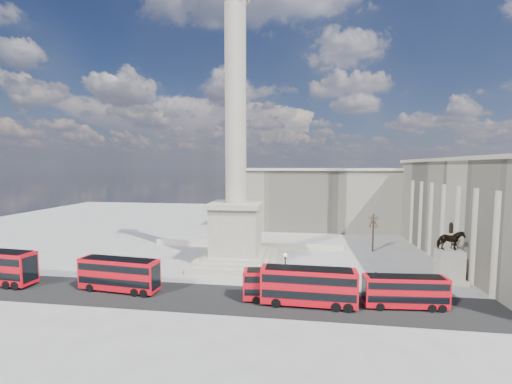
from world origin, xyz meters
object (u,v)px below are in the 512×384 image
Objects in this scene: equestrian_statue at (449,261)px; pedestrian_crossing at (287,270)px; red_bus_b at (309,286)px; nelsons_column at (236,190)px; red_bus_a at (120,274)px; victorian_lamp at (285,271)px; red_bus_d at (405,291)px; red_bus_c at (283,285)px; pedestrian_walking at (376,277)px; pedestrian_standing at (438,289)px.

pedestrian_crossing is at bearing -179.30° from equestrian_statue.
red_bus_b is 11.10m from pedestrian_crossing.
nelsons_column is 4.37× the size of red_bus_a.
red_bus_b is at bearing -37.24° from victorian_lamp.
pedestrian_crossing is at bearing 28.18° from red_bus_a.
red_bus_d is at bearing -31.67° from nelsons_column.
red_bus_c is at bearing 157.26° from pedestrian_crossing.
nelsons_column is at bearing 115.93° from red_bus_c.
red_bus_c is at bearing -58.44° from nelsons_column.
red_bus_b is (12.16, -15.55, -10.46)m from nelsons_column.
red_bus_b reaches higher than pedestrian_walking.
red_bus_b is at bearing 21.40° from pedestrian_standing.
pedestrian_crossing is (22.49, 9.47, -1.50)m from red_bus_a.
red_bus_a is 0.98× the size of red_bus_b.
pedestrian_walking is 0.92× the size of pedestrian_crossing.
red_bus_b is 7.14× the size of pedestrian_walking.
red_bus_d is (23.69, -14.62, -10.85)m from nelsons_column.
red_bus_a is at bearing 174.07° from red_bus_c.
red_bus_b is at bearing 174.26° from pedestrian_crossing.
equestrian_statue is (9.28, 9.91, 1.08)m from red_bus_d.
pedestrian_crossing is (0.16, 9.59, -1.23)m from red_bus_c.
pedestrian_standing is at bearing 11.01° from red_bus_a.
red_bus_d is at bearing 5.11° from red_bus_a.
pedestrian_standing is at bearing -124.14° from equestrian_statue.
equestrian_statue reaches higher than red_bus_d.
red_bus_a is 37.06m from red_bus_d.
pedestrian_crossing reaches higher than pedestrian_walking.
red_bus_d reaches higher than pedestrian_crossing.
red_bus_a is 22.33m from red_bus_c.
red_bus_c is 1.74× the size of victorian_lamp.
pedestrian_crossing is at bearing 90.30° from victorian_lamp.
red_bus_c is at bearing -157.62° from equestrian_statue.
equestrian_statue is (32.97, -4.70, -9.77)m from nelsons_column.
victorian_lamp is 0.65× the size of equestrian_statue.
nelsons_column is at bearing 171.88° from equestrian_statue.
nelsons_column is 34.71m from equestrian_statue.
red_bus_c is at bearing -168.80° from pedestrian_walking.
pedestrian_crossing is at bearing -28.72° from nelsons_column.
red_bus_a is at bearing 91.06° from pedestrian_crossing.
red_bus_a is at bearing 9.77° from pedestrian_standing.
red_bus_a is at bearing -168.10° from equestrian_statue.
nelsons_column is at bearing 144.23° from red_bus_d.
nelsons_column reaches higher than pedestrian_crossing.
red_bus_a reaches higher than pedestrian_crossing.
pedestrian_standing is (17.06, 5.32, -1.59)m from red_bus_b.
pedestrian_standing is (-3.75, -5.53, -2.27)m from equestrian_statue.
equestrian_statue is 5.15× the size of pedestrian_standing.
pedestrian_crossing is (-0.04, 8.28, -2.54)m from victorian_lamp.
red_bus_d reaches higher than pedestrian_standing.
red_bus_a reaches higher than red_bus_c.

